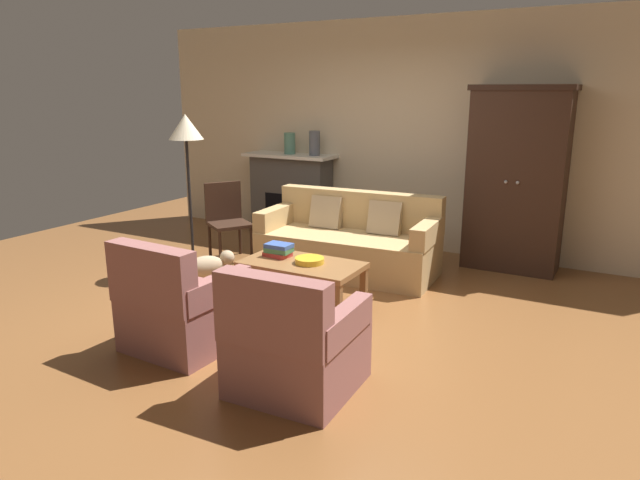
# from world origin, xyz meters

# --- Properties ---
(ground_plane) EXTENTS (9.60, 9.60, 0.00)m
(ground_plane) POSITION_xyz_m (0.00, 0.00, 0.00)
(ground_plane) COLOR brown
(back_wall) EXTENTS (7.20, 0.10, 2.80)m
(back_wall) POSITION_xyz_m (0.00, 2.55, 1.40)
(back_wall) COLOR beige
(back_wall) RESTS_ON ground
(fireplace) EXTENTS (1.26, 0.48, 1.12)m
(fireplace) POSITION_xyz_m (-1.55, 2.30, 0.57)
(fireplace) COLOR #4C4947
(fireplace) RESTS_ON ground
(armoire) EXTENTS (1.06, 0.57, 2.01)m
(armoire) POSITION_xyz_m (1.40, 2.22, 1.01)
(armoire) COLOR #382319
(armoire) RESTS_ON ground
(couch) EXTENTS (1.97, 0.96, 0.86)m
(couch) POSITION_xyz_m (-0.12, 1.21, 0.32)
(couch) COLOR tan
(couch) RESTS_ON ground
(coffee_table) EXTENTS (1.10, 0.60, 0.42)m
(coffee_table) POSITION_xyz_m (-0.05, 0.07, 0.37)
(coffee_table) COLOR olive
(coffee_table) RESTS_ON ground
(fruit_bowl) EXTENTS (0.27, 0.27, 0.05)m
(fruit_bowl) POSITION_xyz_m (0.02, 0.08, 0.45)
(fruit_bowl) COLOR gold
(fruit_bowl) RESTS_ON coffee_table
(book_stack) EXTENTS (0.26, 0.20, 0.13)m
(book_stack) POSITION_xyz_m (-0.35, 0.13, 0.48)
(book_stack) COLOR #B73833
(book_stack) RESTS_ON coffee_table
(mantel_vase_jade) EXTENTS (0.15, 0.15, 0.28)m
(mantel_vase_jade) POSITION_xyz_m (-1.55, 2.28, 1.26)
(mantel_vase_jade) COLOR slate
(mantel_vase_jade) RESTS_ON fireplace
(mantel_vase_slate) EXTENTS (0.14, 0.14, 0.32)m
(mantel_vase_slate) POSITION_xyz_m (-1.17, 2.28, 1.28)
(mantel_vase_slate) COLOR #565B66
(mantel_vase_slate) RESTS_ON fireplace
(armchair_near_left) EXTENTS (0.81, 0.80, 0.88)m
(armchair_near_left) POSITION_xyz_m (-0.42, -1.16, 0.32)
(armchair_near_left) COLOR #935B56
(armchair_near_left) RESTS_ON ground
(armchair_near_right) EXTENTS (0.81, 0.80, 0.88)m
(armchair_near_right) POSITION_xyz_m (0.70, -1.30, 0.32)
(armchair_near_right) COLOR #935B56
(armchair_near_right) RESTS_ON ground
(side_chair_wooden) EXTENTS (0.61, 0.61, 0.90)m
(side_chair_wooden) POSITION_xyz_m (-1.62, 0.98, 0.51)
(side_chair_wooden) COLOR #382319
(side_chair_wooden) RESTS_ON ground
(floor_lamp) EXTENTS (0.36, 0.36, 1.71)m
(floor_lamp) POSITION_xyz_m (-1.61, 0.35, 1.48)
(floor_lamp) COLOR black
(floor_lamp) RESTS_ON ground
(dog) EXTENTS (0.38, 0.51, 0.39)m
(dog) POSITION_xyz_m (-1.09, -0.03, 0.25)
(dog) COLOR tan
(dog) RESTS_ON ground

